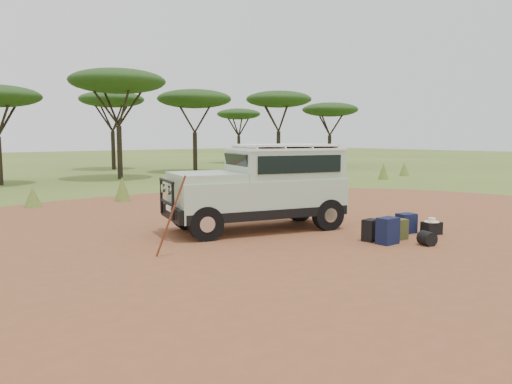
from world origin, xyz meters
TOP-DOWN VIEW (x-y plane):
  - ground at (0.00, 0.00)m, footprint 140.00×140.00m
  - dirt_clearing at (0.00, 0.00)m, footprint 23.00×23.00m
  - grass_fringe at (0.12, 8.67)m, footprint 36.60×1.60m
  - acacia_treeline at (0.75, 19.81)m, footprint 46.70×13.20m
  - safari_vehicle at (0.36, 1.30)m, footprint 4.73×2.88m
  - walking_staff at (-2.91, 0.23)m, footprint 0.51×0.44m
  - backpack_black at (1.32, -1.35)m, footprint 0.40×0.32m
  - backpack_navy at (1.35, -1.79)m, footprint 0.46×0.33m
  - backpack_olive at (1.98, -1.67)m, footprint 0.37×0.28m
  - duffel_navy at (2.75, -1.33)m, footprint 0.50×0.42m
  - hard_case at (3.09, -1.81)m, footprint 0.50×0.41m
  - stuff_sack at (1.90, -2.42)m, footprint 0.39×0.39m
  - safari_hat at (3.09, -1.81)m, footprint 0.35×0.35m

SIDE VIEW (x-z plane):
  - ground at x=0.00m, z-range 0.00..0.00m
  - dirt_clearing at x=0.00m, z-range 0.00..0.01m
  - hard_case at x=3.09m, z-range 0.00..0.31m
  - stuff_sack at x=1.90m, z-range 0.00..0.32m
  - backpack_olive at x=1.98m, z-range 0.00..0.47m
  - duffel_navy at x=2.75m, z-range 0.00..0.49m
  - backpack_black at x=1.32m, z-range 0.00..0.50m
  - backpack_navy at x=1.35m, z-range 0.00..0.59m
  - safari_hat at x=3.09m, z-range 0.29..0.40m
  - grass_fringe at x=0.12m, z-range -0.05..0.85m
  - walking_staff at x=-2.91m, z-range 0.00..1.62m
  - safari_vehicle at x=0.36m, z-range -0.04..2.13m
  - acacia_treeline at x=0.75m, z-range 1.74..8.00m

